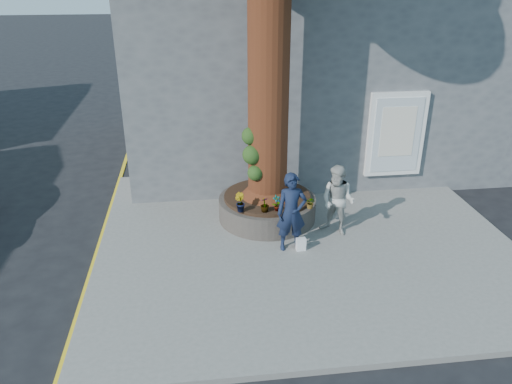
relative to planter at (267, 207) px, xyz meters
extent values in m
plane|color=black|center=(-0.80, -2.00, -0.41)|extent=(120.00, 120.00, 0.00)
cube|color=slate|center=(0.70, -1.00, -0.35)|extent=(9.00, 8.00, 0.12)
cube|color=yellow|center=(-3.85, -1.00, -0.41)|extent=(0.10, 30.00, 0.01)
cube|color=#55575A|center=(1.70, 5.20, 2.59)|extent=(10.00, 8.00, 6.00)
cube|color=white|center=(3.50, 1.14, 1.29)|extent=(1.50, 0.12, 2.20)
cube|color=silver|center=(3.50, 1.08, 1.29)|extent=(1.25, 0.04, 1.95)
cube|color=silver|center=(3.50, 1.06, 1.39)|extent=(0.90, 0.02, 1.30)
cylinder|color=black|center=(0.00, 0.00, -0.03)|extent=(2.30, 2.30, 0.52)
cylinder|color=black|center=(0.00, 0.00, 0.27)|extent=(2.04, 2.04, 0.08)
cylinder|color=#4A1B12|center=(0.00, 0.00, 4.06)|extent=(0.90, 0.90, 7.50)
cone|color=#4A1B12|center=(0.00, 0.00, 0.66)|extent=(1.24, 1.24, 0.70)
sphere|color=#1B3A13|center=(-0.38, -0.20, 1.41)|extent=(0.44, 0.44, 0.44)
sphere|color=#1B3A13|center=(-0.32, -0.30, 1.01)|extent=(0.36, 0.36, 0.36)
sphere|color=#1B3A13|center=(-0.40, -0.08, 1.81)|extent=(0.40, 0.40, 0.40)
imported|color=#131C34|center=(0.29, -1.47, 0.57)|extent=(0.64, 0.43, 1.72)
imported|color=#AFAEA8|center=(1.43, -0.92, 0.51)|extent=(0.99, 0.97, 1.61)
cube|color=white|center=(0.49, -1.57, -0.15)|extent=(0.21, 0.14, 0.28)
imported|color=gray|center=(0.08, -0.85, 0.49)|extent=(0.24, 0.21, 0.37)
imported|color=gray|center=(-0.73, -0.76, 0.52)|extent=(0.32, 0.32, 0.43)
imported|color=gray|center=(-0.18, -0.85, 0.48)|extent=(0.25, 0.25, 0.34)
imported|color=gray|center=(0.85, -0.82, 0.44)|extent=(0.33, 0.33, 0.27)
camera|label=1|loc=(-1.61, -10.55, 5.25)|focal=35.00mm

